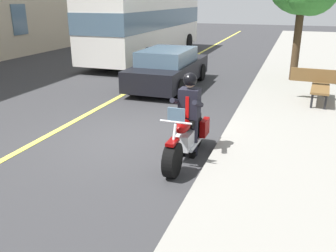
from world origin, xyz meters
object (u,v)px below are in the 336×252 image
object	(u,v)px
rider_main	(189,107)
bench_sidewalk	(321,83)
motorcycle_main	(186,138)
bus_near	(148,22)
car_silver	(169,68)

from	to	relation	value
rider_main	bench_sidewalk	size ratio (longest dim) A/B	0.95
motorcycle_main	bench_sidewalk	distance (m)	5.69
bus_near	car_silver	size ratio (longest dim) A/B	2.40
bench_sidewalk	car_silver	bearing A→B (deg)	-99.71
motorcycle_main	rider_main	size ratio (longest dim) A/B	1.27
motorcycle_main	car_silver	world-z (taller)	car_silver
motorcycle_main	bench_sidewalk	size ratio (longest dim) A/B	1.21
car_silver	bench_sidewalk	size ratio (longest dim) A/B	2.52
motorcycle_main	bus_near	world-z (taller)	bus_near
rider_main	car_silver	world-z (taller)	rider_main
motorcycle_main	car_silver	xyz separation A→B (m)	(-5.87, -2.42, 0.24)
rider_main	bus_near	bearing A→B (deg)	-154.25
bus_near	bench_sidewalk	size ratio (longest dim) A/B	6.04
motorcycle_main	bus_near	bearing A→B (deg)	-154.59
rider_main	bench_sidewalk	xyz separation A→B (m)	(-4.80, 2.72, -0.32)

